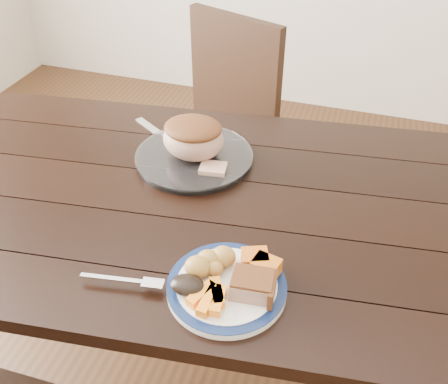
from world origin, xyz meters
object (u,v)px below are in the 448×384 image
(chair_far, at_px, (217,124))
(pork_slice, at_px, (252,285))
(dinner_plate, at_px, (227,288))
(roast_joint, at_px, (193,139))
(fork, at_px, (128,281))
(carving_knife, at_px, (179,146))
(dining_table, at_px, (198,224))
(serving_platter, at_px, (194,158))

(chair_far, distance_m, pork_slice, 1.12)
(dinner_plate, distance_m, roast_joint, 0.49)
(dinner_plate, height_order, fork, fork)
(chair_far, bearing_deg, carving_knife, 117.18)
(fork, bearing_deg, chair_far, 89.34)
(dining_table, distance_m, serving_platter, 0.19)
(dinner_plate, relative_size, serving_platter, 0.78)
(serving_platter, bearing_deg, dining_table, -67.39)
(serving_platter, relative_size, carving_knife, 1.14)
(dining_table, relative_size, dinner_plate, 6.82)
(serving_platter, distance_m, pork_slice, 0.52)
(serving_platter, relative_size, roast_joint, 1.89)
(carving_knife, bearing_deg, serving_platter, -2.63)
(dinner_plate, distance_m, carving_knife, 0.56)
(dinner_plate, height_order, serving_platter, serving_platter)
(dinner_plate, relative_size, carving_knife, 0.89)
(dinner_plate, xyz_separation_m, pork_slice, (0.06, -0.00, 0.03))
(carving_knife, bearing_deg, dining_table, -24.26)
(dinner_plate, height_order, roast_joint, roast_joint)
(serving_platter, height_order, pork_slice, pork_slice)
(chair_far, relative_size, fork, 5.22)
(pork_slice, relative_size, carving_knife, 0.31)
(serving_platter, relative_size, pork_slice, 3.74)
(pork_slice, height_order, fork, pork_slice)
(fork, bearing_deg, serving_platter, 84.74)
(chair_far, xyz_separation_m, pork_slice, (0.41, -1.01, 0.27))
(roast_joint, bearing_deg, serving_platter, 0.00)
(chair_far, distance_m, carving_knife, 0.59)
(chair_far, distance_m, dinner_plate, 1.09)
(chair_far, xyz_separation_m, dinner_plate, (0.36, -1.00, 0.23))
(fork, bearing_deg, roast_joint, 84.74)
(serving_platter, xyz_separation_m, roast_joint, (0.00, 0.00, 0.06))
(serving_platter, bearing_deg, dinner_plate, -61.49)
(dining_table, relative_size, carving_knife, 6.05)
(fork, bearing_deg, carving_knife, 91.52)
(chair_far, xyz_separation_m, carving_knife, (0.06, -0.53, 0.23))
(chair_far, height_order, roast_joint, chair_far)
(chair_far, xyz_separation_m, serving_platter, (0.13, -0.58, 0.23))
(dining_table, distance_m, carving_knife, 0.26)
(chair_far, height_order, dinner_plate, chair_far)
(roast_joint, bearing_deg, pork_slice, -56.31)
(chair_far, relative_size, dinner_plate, 3.74)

